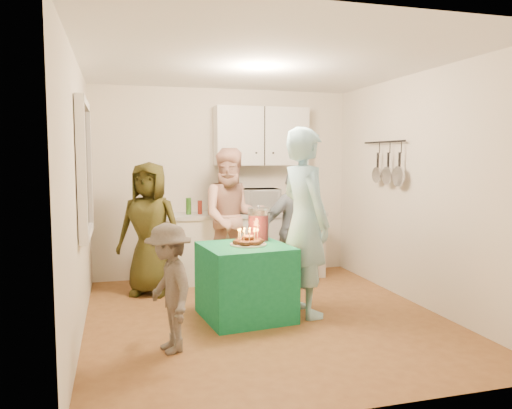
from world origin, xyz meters
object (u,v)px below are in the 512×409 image
object	(u,v)px
microwave	(257,200)
party_table	(245,281)
counter	(243,247)
woman_back_center	(233,218)
child_near_left	(169,288)
woman_back_right	(293,229)
man_birthday	(305,222)
punch_jar	(258,225)
woman_back_left	(150,229)

from	to	relation	value
microwave	party_table	world-z (taller)	microwave
counter	woman_back_center	world-z (taller)	woman_back_center
microwave	child_near_left	xyz separation A→B (m)	(-1.45, -2.34, -0.52)
party_table	woman_back_center	distance (m)	1.37
party_table	woman_back_right	size ratio (longest dim) A/B	0.56
party_table	man_birthday	bearing A→B (deg)	-4.93
counter	microwave	xyz separation A→B (m)	(0.20, 0.00, 0.64)
punch_jar	microwave	bearing A→B (deg)	74.59
punch_jar	woman_back_left	distance (m)	1.46
woman_back_center	child_near_left	distance (m)	2.24
punch_jar	man_birthday	world-z (taller)	man_birthday
punch_jar	woman_back_left	world-z (taller)	woman_back_left
woman_back_left	child_near_left	distance (m)	1.90
woman_back_right	child_near_left	distance (m)	2.41
counter	microwave	world-z (taller)	microwave
counter	woman_back_right	world-z (taller)	woman_back_right
woman_back_left	woman_back_center	size ratio (longest dim) A/B	0.90
child_near_left	microwave	bearing A→B (deg)	135.87
woman_back_center	woman_back_right	bearing A→B (deg)	-18.17
microwave	child_near_left	bearing A→B (deg)	-120.25
woman_back_right	counter	bearing A→B (deg)	109.35
party_table	woman_back_right	bearing A→B (deg)	47.74
counter	woman_back_left	size ratio (longest dim) A/B	1.37
counter	microwave	bearing A→B (deg)	0.00
woman_back_center	woman_back_right	world-z (taller)	woman_back_center
woman_back_left	woman_back_center	xyz separation A→B (m)	(1.05, 0.08, 0.09)
man_birthday	child_near_left	bearing A→B (deg)	102.51
woman_back_left	party_table	bearing A→B (deg)	-28.01
microwave	woman_back_left	distance (m)	1.57
party_table	woman_back_left	world-z (taller)	woman_back_left
party_table	child_near_left	xyz separation A→B (m)	(-0.85, -0.70, 0.17)
man_birthday	woman_back_right	world-z (taller)	man_birthday
punch_jar	woman_back_right	bearing A→B (deg)	47.63
man_birthday	woman_back_left	world-z (taller)	man_birthday
woman_back_left	counter	bearing A→B (deg)	44.63
party_table	man_birthday	xyz separation A→B (m)	(0.63, -0.05, 0.61)
microwave	woman_back_center	world-z (taller)	woman_back_center
punch_jar	child_near_left	size ratio (longest dim) A/B	0.31
man_birthday	woman_back_right	xyz separation A→B (m)	(0.24, 1.02, -0.23)
microwave	punch_jar	bearing A→B (deg)	-103.94
punch_jar	child_near_left	xyz separation A→B (m)	(-1.06, -0.93, -0.38)
party_table	child_near_left	size ratio (longest dim) A/B	0.77
counter	woman_back_center	bearing A→B (deg)	-121.82
counter	microwave	distance (m)	0.67
man_birthday	woman_back_left	xyz separation A→B (m)	(-1.52, 1.24, -0.18)
man_birthday	woman_back_center	distance (m)	1.40
woman_back_center	punch_jar	bearing A→B (deg)	-83.29
microwave	woman_back_center	bearing A→B (deg)	-137.40
party_table	punch_jar	bearing A→B (deg)	48.09
counter	party_table	size ratio (longest dim) A/B	2.59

